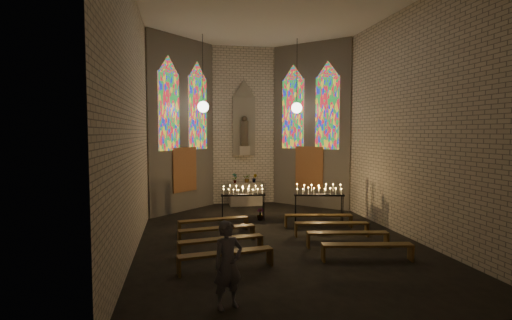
# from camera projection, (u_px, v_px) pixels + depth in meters

# --- Properties ---
(floor) EXTENTS (12.00, 12.00, 0.00)m
(floor) POSITION_uv_depth(u_px,v_px,m) (274.00, 237.00, 12.21)
(floor) COLOR black
(floor) RESTS_ON ground
(room) EXTENTS (8.22, 12.43, 7.00)m
(room) POSITION_uv_depth(u_px,v_px,m) (254.00, 119.00, 15.26)
(room) COLOR beige
(room) RESTS_ON ground
(altar) EXTENTS (1.40, 0.60, 1.00)m
(altar) POSITION_uv_depth(u_px,v_px,m) (246.00, 194.00, 17.52)
(altar) COLOR #ACA08C
(altar) RESTS_ON ground
(flower_vase_left) EXTENTS (0.27, 0.24, 0.44)m
(flower_vase_left) POSITION_uv_depth(u_px,v_px,m) (235.00, 178.00, 17.32)
(flower_vase_left) COLOR #4C723F
(flower_vase_left) RESTS_ON altar
(flower_vase_center) EXTENTS (0.42, 0.39, 0.37)m
(flower_vase_center) POSITION_uv_depth(u_px,v_px,m) (247.00, 178.00, 17.50)
(flower_vase_center) COLOR #4C723F
(flower_vase_center) RESTS_ON altar
(flower_vase_right) EXTENTS (0.24, 0.21, 0.39)m
(flower_vase_right) POSITION_uv_depth(u_px,v_px,m) (254.00, 178.00, 17.54)
(flower_vase_right) COLOR #4C723F
(flower_vase_right) RESTS_ON altar
(aisle_flower_pot) EXTENTS (0.31, 0.31, 0.44)m
(aisle_flower_pot) POSITION_uv_depth(u_px,v_px,m) (260.00, 214.00, 14.56)
(aisle_flower_pot) COLOR #4C723F
(aisle_flower_pot) RESTS_ON ground
(votive_stand_left) EXTENTS (1.64, 0.51, 1.18)m
(votive_stand_left) POSITION_uv_depth(u_px,v_px,m) (243.00, 192.00, 14.57)
(votive_stand_left) COLOR black
(votive_stand_left) RESTS_ON ground
(votive_stand_right) EXTENTS (1.80, 0.81, 1.29)m
(votive_stand_right) POSITION_uv_depth(u_px,v_px,m) (319.00, 192.00, 14.07)
(votive_stand_right) COLOR black
(votive_stand_right) RESTS_ON ground
(pew_left_0) EXTENTS (2.28, 0.68, 0.43)m
(pew_left_0) POSITION_uv_depth(u_px,v_px,m) (214.00, 221.00, 12.82)
(pew_left_0) COLOR #513A17
(pew_left_0) RESTS_ON ground
(pew_right_0) EXTENTS (2.28, 0.68, 0.43)m
(pew_right_0) POSITION_uv_depth(u_px,v_px,m) (318.00, 217.00, 13.47)
(pew_right_0) COLOR #513A17
(pew_right_0) RESTS_ON ground
(pew_left_1) EXTENTS (2.28, 0.68, 0.43)m
(pew_left_1) POSITION_uv_depth(u_px,v_px,m) (217.00, 230.00, 11.65)
(pew_left_1) COLOR #513A17
(pew_left_1) RESTS_ON ground
(pew_right_1) EXTENTS (2.28, 0.68, 0.43)m
(pew_right_1) POSITION_uv_depth(u_px,v_px,m) (332.00, 225.00, 12.30)
(pew_right_1) COLOR #513A17
(pew_right_1) RESTS_ON ground
(pew_left_2) EXTENTS (2.28, 0.68, 0.43)m
(pew_left_2) POSITION_uv_depth(u_px,v_px,m) (221.00, 241.00, 10.47)
(pew_left_2) COLOR #513A17
(pew_left_2) RESTS_ON ground
(pew_right_2) EXTENTS (2.28, 0.68, 0.43)m
(pew_right_2) POSITION_uv_depth(u_px,v_px,m) (347.00, 235.00, 11.12)
(pew_right_2) COLOR #513A17
(pew_right_2) RESTS_ON ground
(pew_left_3) EXTENTS (2.28, 0.68, 0.43)m
(pew_left_3) POSITION_uv_depth(u_px,v_px,m) (226.00, 255.00, 9.29)
(pew_left_3) COLOR #513A17
(pew_left_3) RESTS_ON ground
(pew_right_3) EXTENTS (2.28, 0.68, 0.43)m
(pew_right_3) POSITION_uv_depth(u_px,v_px,m) (367.00, 247.00, 9.94)
(pew_right_3) COLOR #513A17
(pew_right_3) RESTS_ON ground
(visitor) EXTENTS (0.69, 0.58, 1.61)m
(visitor) POSITION_uv_depth(u_px,v_px,m) (228.00, 265.00, 7.26)
(visitor) COLOR #484650
(visitor) RESTS_ON ground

